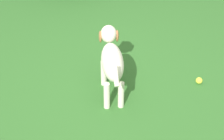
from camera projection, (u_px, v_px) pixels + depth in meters
The scene contains 3 objects.
ground at pixel (112, 94), 3.34m from camera, with size 14.00×14.00×0.00m, color #2D6026.
dog at pixel (111, 59), 3.15m from camera, with size 0.85×0.23×0.57m.
tennis_ball_0 at pixel (199, 81), 3.46m from camera, with size 0.07×0.07×0.07m, color yellow.
Camera 1 is at (2.53, -0.09, 2.20)m, focal length 56.13 mm.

